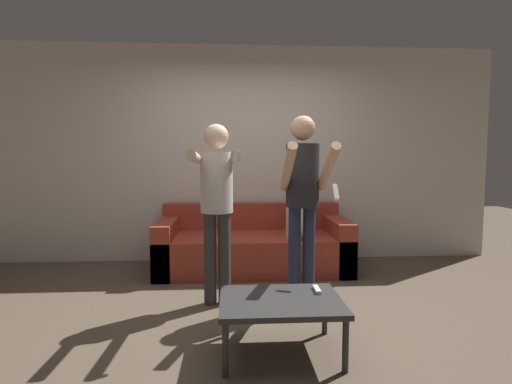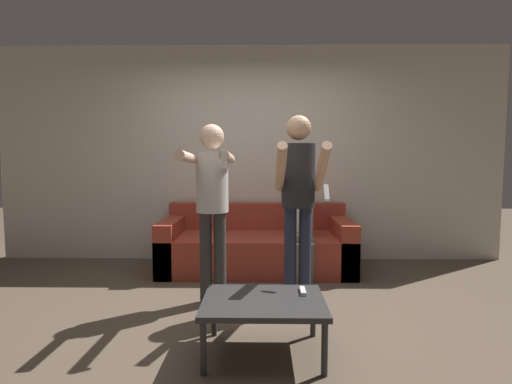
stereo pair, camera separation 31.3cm
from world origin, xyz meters
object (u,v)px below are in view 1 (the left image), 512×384
Objects in this scene: person_standing_left at (217,194)px; person_seated at (299,219)px; person_standing_right at (303,189)px; remote_on_table at (317,290)px; coffee_table at (281,304)px; couch at (253,247)px.

person_standing_left reaches higher than person_seated.
remote_on_table is (-0.04, -0.78, -0.65)m from person_standing_right.
person_seated reaches higher than coffee_table.
person_standing_right is 1.45× the size of person_seated.
couch is 2.03m from coffee_table.
coffee_table is at bearing -108.58° from person_standing_right.
person_standing_right is at bearing -71.13° from couch.
person_seated is 1.68m from remote_on_table.
couch is 1.41m from person_standing_right.
person_standing_left is at bearing 133.10° from remote_on_table.
coffee_table is at bearing -103.42° from person_seated.
person_standing_left is 1.30m from person_seated.
couch is 0.66m from person_seated.
person_standing_right is 1.02m from remote_on_table.
remote_on_table is (0.27, 0.14, 0.05)m from coffee_table.
coffee_table is 5.37× the size of remote_on_table.
remote_on_table is at bearing -92.58° from person_standing_right.
person_standing_right is at bearing 71.42° from coffee_table.
couch is 14.47× the size of remote_on_table.
person_seated is at bearing -25.48° from couch.
remote_on_table is (-0.15, -1.65, -0.24)m from person_seated.
person_standing_left is 0.76m from person_standing_right.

